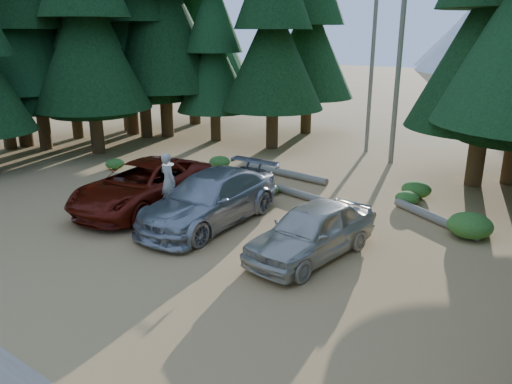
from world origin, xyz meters
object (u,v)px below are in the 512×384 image
log_mid (434,218)px  log_right (322,201)px  silver_minivan_center (210,199)px  silver_minivan_right (312,231)px  log_left (284,173)px  frisbee_player (168,181)px  red_pickup (144,185)px

log_mid → log_right: (-3.98, -0.70, -0.01)m
silver_minivan_center → log_mid: bearing=33.9°
silver_minivan_center → log_mid: (6.11, 4.57, -0.70)m
silver_minivan_right → log_mid: silver_minivan_right is taller
log_left → frisbee_player: bearing=-88.3°
silver_minivan_right → log_left: (-5.19, 6.45, -0.62)m
red_pickup → log_mid: size_ratio=1.64×
log_left → log_right: bearing=-32.7°
silver_minivan_right → log_left: bearing=135.0°
red_pickup → frisbee_player: 1.89m
log_left → log_mid: log_left is taller
log_right → silver_minivan_center: bearing=-109.8°
log_left → log_mid: 7.38m
red_pickup → silver_minivan_center: 3.03m
silver_minivan_center → frisbee_player: 1.54m
red_pickup → silver_minivan_right: (7.11, -0.00, -0.06)m
frisbee_player → log_left: 6.98m
red_pickup → silver_minivan_right: size_ratio=1.32×
frisbee_player → silver_minivan_center: bearing=-140.6°
red_pickup → frisbee_player: frisbee_player is taller
silver_minivan_center → log_mid: 7.66m
red_pickup → silver_minivan_center: bearing=-3.8°
red_pickup → log_right: (5.14, 4.12, -0.70)m
log_left → log_right: log_left is taller
silver_minivan_center → silver_minivan_right: silver_minivan_center is taller
frisbee_player → log_mid: (7.37, 5.24, -1.26)m
silver_minivan_center → frisbee_player: (-1.26, -0.67, 0.57)m
log_mid → log_right: bearing=-142.4°
silver_minivan_center → log_right: 4.47m
log_mid → log_right: size_ratio=0.81×
log_right → log_left: bearing=153.2°
red_pickup → frisbee_player: bearing=-22.1°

